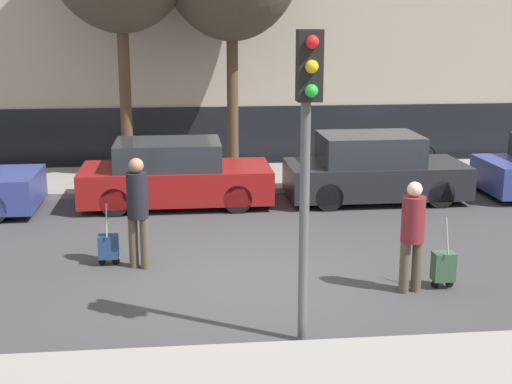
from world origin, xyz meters
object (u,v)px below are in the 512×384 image
object	(u,v)px
parked_car_2	(374,170)
pedestrian_right	(413,230)
parked_car_1	(174,175)
parked_bicycle	(404,157)
traffic_light	(307,127)
pedestrian_left	(138,206)
trolley_right	(443,266)
trolley_left	(108,247)

from	to	relation	value
parked_car_2	pedestrian_right	distance (m)	5.56
parked_car_1	parked_bicycle	xyz separation A→B (m)	(5.84, 2.31, -0.17)
parked_car_1	parked_car_2	distance (m)	4.40
parked_car_2	pedestrian_right	size ratio (longest dim) A/B	2.34
traffic_light	pedestrian_right	bearing A→B (deg)	40.15
parked_car_1	parked_car_2	xyz separation A→B (m)	(4.40, -0.05, 0.03)
pedestrian_left	pedestrian_right	size ratio (longest dim) A/B	1.09
trolley_right	traffic_light	distance (m)	3.78
parked_bicycle	trolley_right	bearing A→B (deg)	-103.20
parked_car_2	traffic_light	size ratio (longest dim) A/B	1.03
parked_car_2	parked_bicycle	world-z (taller)	parked_car_2
pedestrian_left	parked_bicycle	bearing A→B (deg)	65.72
trolley_left	trolley_right	distance (m)	5.32
pedestrian_right	trolley_left	bearing A→B (deg)	-31.17
parked_car_1	parked_bicycle	bearing A→B (deg)	21.55
parked_car_2	pedestrian_left	xyz separation A→B (m)	(-4.95, -3.99, 0.35)
traffic_light	trolley_right	bearing A→B (deg)	34.86
parked_car_1	traffic_light	size ratio (longest dim) A/B	1.07
pedestrian_left	trolley_right	bearing A→B (deg)	4.05
parked_car_1	trolley_right	bearing A→B (deg)	-53.41
parked_car_2	pedestrian_right	bearing A→B (deg)	-99.49
pedestrian_left	pedestrian_right	world-z (taller)	pedestrian_left
parked_car_2	trolley_right	size ratio (longest dim) A/B	3.57
trolley_left	parked_car_1	bearing A→B (deg)	74.61
trolley_left	pedestrian_right	xyz separation A→B (m)	(4.55, -1.68, 0.64)
trolley_right	parked_bicycle	bearing A→B (deg)	76.80
parked_car_2	trolley_left	bearing A→B (deg)	-145.22
parked_car_2	pedestrian_left	size ratio (longest dim) A/B	2.16
parked_car_2	pedestrian_left	world-z (taller)	pedestrian_left
traffic_light	parked_bicycle	bearing A→B (deg)	65.86
parked_car_1	pedestrian_right	world-z (taller)	pedestrian_right
parked_car_1	trolley_left	bearing A→B (deg)	-105.39
parked_car_1	parked_bicycle	world-z (taller)	parked_car_1
parked_car_1	parked_car_2	bearing A→B (deg)	-0.68
trolley_right	traffic_light	xyz separation A→B (m)	(-2.40, -1.67, 2.39)
parked_car_1	trolley_left	distance (m)	4.00
traffic_light	parked_bicycle	distance (m)	10.54
parked_car_2	parked_car_1	bearing A→B (deg)	179.32
parked_car_1	trolley_left	world-z (taller)	parked_car_1
trolley_left	pedestrian_left	bearing A→B (deg)	-20.82
pedestrian_left	trolley_right	xyz separation A→B (m)	(4.57, -1.38, -0.70)
pedestrian_left	parked_bicycle	size ratio (longest dim) A/B	1.03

